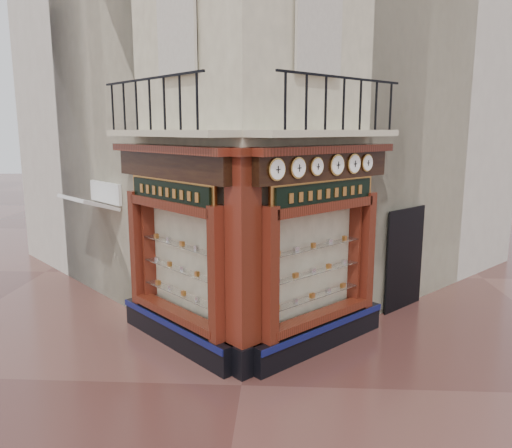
# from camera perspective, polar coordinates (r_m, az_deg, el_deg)

# --- Properties ---
(ground) EXTENTS (80.00, 80.00, 0.00)m
(ground) POSITION_cam_1_polar(r_m,az_deg,el_deg) (8.89, -1.68, -17.95)
(ground) COLOR #4B2823
(ground) RESTS_ON ground
(main_building) EXTENTS (11.31, 11.31, 12.00)m
(main_building) POSITION_cam_1_polar(r_m,az_deg,el_deg) (14.05, 0.34, 17.84)
(main_building) COLOR beige
(main_building) RESTS_ON ground
(neighbour_left) EXTENTS (11.31, 11.31, 11.00)m
(neighbour_left) POSITION_cam_1_polar(r_m,az_deg,el_deg) (16.74, -8.03, 14.87)
(neighbour_left) COLOR beige
(neighbour_left) RESTS_ON ground
(neighbour_right) EXTENTS (11.31, 11.31, 11.00)m
(neighbour_right) POSITION_cam_1_polar(r_m,az_deg,el_deg) (16.55, 9.65, 14.88)
(neighbour_right) COLOR beige
(neighbour_right) RESTS_ON ground
(shopfront_left) EXTENTS (2.86, 2.86, 3.98)m
(shopfront_left) POSITION_cam_1_polar(r_m,az_deg,el_deg) (9.83, -9.19, -2.86)
(shopfront_left) COLOR black
(shopfront_left) RESTS_ON ground
(shopfront_right) EXTENTS (2.86, 2.86, 3.98)m
(shopfront_right) POSITION_cam_1_polar(r_m,az_deg,el_deg) (9.64, 7.40, -3.08)
(shopfront_right) COLOR black
(shopfront_right) RESTS_ON ground
(corner_pilaster) EXTENTS (0.85, 0.85, 3.98)m
(corner_pilaster) POSITION_cam_1_polar(r_m,az_deg,el_deg) (8.61, -1.47, -4.88)
(corner_pilaster) COLOR black
(corner_pilaster) RESTS_ON ground
(balcony) EXTENTS (5.94, 2.97, 1.03)m
(balcony) POSITION_cam_1_polar(r_m,az_deg,el_deg) (9.28, -1.06, 10.44)
(balcony) COLOR beige
(balcony) RESTS_ON ground
(clock_a) EXTENTS (0.30, 0.30, 0.38)m
(clock_a) POSITION_cam_1_polar(r_m,az_deg,el_deg) (8.25, 2.38, 6.25)
(clock_a) COLOR gold
(clock_a) RESTS_ON ground
(clock_b) EXTENTS (0.30, 0.30, 0.37)m
(clock_b) POSITION_cam_1_polar(r_m,az_deg,el_deg) (8.62, 4.82, 6.41)
(clock_b) COLOR gold
(clock_b) RESTS_ON ground
(clock_c) EXTENTS (0.27, 0.27, 0.34)m
(clock_c) POSITION_cam_1_polar(r_m,az_deg,el_deg) (8.97, 6.96, 6.54)
(clock_c) COLOR gold
(clock_c) RESTS_ON ground
(clock_d) EXTENTS (0.32, 0.32, 0.40)m
(clock_d) POSITION_cam_1_polar(r_m,az_deg,el_deg) (9.41, 9.24, 6.67)
(clock_d) COLOR gold
(clock_d) RESTS_ON ground
(clock_e) EXTENTS (0.31, 0.31, 0.39)m
(clock_e) POSITION_cam_1_polar(r_m,az_deg,el_deg) (9.81, 11.12, 6.77)
(clock_e) COLOR gold
(clock_e) RESTS_ON ground
(clock_f) EXTENTS (0.28, 0.28, 0.34)m
(clock_f) POSITION_cam_1_polar(r_m,az_deg,el_deg) (10.15, 12.57, 6.84)
(clock_f) COLOR gold
(clock_f) RESTS_ON ground
(awning) EXTENTS (1.71, 1.71, 0.35)m
(awning) POSITION_cam_1_polar(r_m,az_deg,el_deg) (13.11, -17.95, -8.78)
(awning) COLOR silver
(awning) RESTS_ON ground
(signboard_left) EXTENTS (2.02, 2.02, 0.54)m
(signboard_left) POSITION_cam_1_polar(r_m,az_deg,el_deg) (9.59, -9.78, 3.61)
(signboard_left) COLOR #C27F39
(signboard_left) RESTS_ON ground
(signboard_right) EXTENTS (2.05, 2.05, 0.55)m
(signboard_right) POSITION_cam_1_polar(r_m,az_deg,el_deg) (9.39, 7.93, 3.51)
(signboard_right) COLOR #C27F39
(signboard_right) RESTS_ON ground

